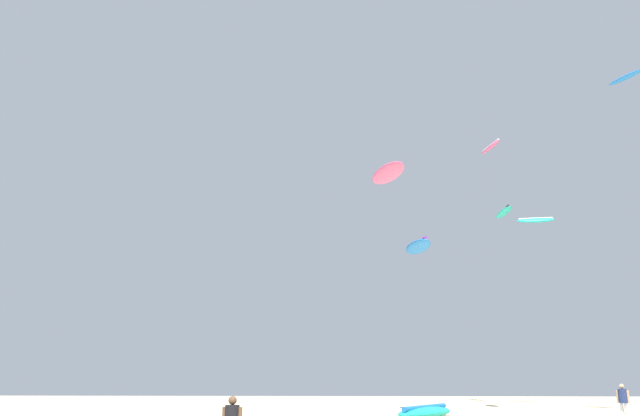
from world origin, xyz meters
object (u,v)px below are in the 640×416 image
kite_aloft_1 (491,147)px  kite_aloft_8 (388,173)px  kite_grounded_far (425,412)px  kite_aloft_7 (418,247)px  kite_aloft_5 (626,77)px  kite_aloft_4 (536,220)px  kite_aloft_2 (504,212)px  person_midground (623,400)px

kite_aloft_1 → kite_aloft_8: bearing=-113.6°
kite_grounded_far → kite_aloft_7: (0.68, 7.02, 9.64)m
kite_grounded_far → kite_aloft_8: (-1.81, -4.72, 10.82)m
kite_aloft_1 → kite_aloft_5: 14.57m
kite_aloft_4 → kite_aloft_1: bearing=164.3°
kite_aloft_2 → kite_aloft_8: bearing=-121.0°
kite_aloft_2 → kite_aloft_4: (4.35, 7.74, 1.29)m
kite_aloft_2 → person_midground: bearing=-80.1°
person_midground → kite_aloft_2: bearing=43.8°
kite_aloft_4 → kite_aloft_7: size_ratio=0.65×
kite_aloft_7 → kite_aloft_2: bearing=23.7°
kite_aloft_2 → kite_aloft_5: size_ratio=1.15×
kite_aloft_2 → kite_aloft_7: kite_aloft_2 is taller
person_midground → kite_aloft_5: bearing=-3.4°
kite_aloft_2 → kite_aloft_4: kite_aloft_4 is taller
kite_aloft_5 → kite_aloft_2: bearing=145.7°
person_midground → kite_aloft_7: kite_aloft_7 is taller
kite_aloft_5 → kite_aloft_7: bearing=170.9°
kite_aloft_4 → kite_aloft_5: size_ratio=1.12×
kite_grounded_far → kite_aloft_5: size_ratio=2.12×
person_midground → kite_aloft_1: kite_aloft_1 is taller
kite_aloft_1 → person_midground: bearing=-88.2°
kite_aloft_4 → kite_grounded_far: bearing=-122.7°
kite_aloft_7 → kite_aloft_8: bearing=-102.0°
kite_aloft_2 → kite_aloft_5: (7.10, -4.83, 7.51)m
kite_aloft_7 → kite_aloft_8: kite_aloft_8 is taller
kite_aloft_2 → kite_aloft_7: 7.33m
kite_aloft_2 → kite_aloft_7: size_ratio=0.67×
person_midground → kite_grounded_far: person_midground is taller
person_midground → kite_aloft_2: size_ratio=0.56×
kite_aloft_8 → kite_aloft_1: bearing=66.4°
kite_aloft_1 → kite_aloft_4: (2.96, -0.83, -6.52)m
kite_aloft_4 → kite_aloft_8: (-13.02, -22.19, -2.97)m
kite_aloft_8 → kite_grounded_far: bearing=69.0°
person_midground → kite_aloft_1: (-0.62, 20.08, 19.64)m
kite_grounded_far → kite_aloft_8: 11.94m
kite_aloft_2 → kite_aloft_4: size_ratio=1.03×
kite_grounded_far → kite_aloft_1: size_ratio=1.64×
kite_grounded_far → kite_aloft_4: (11.22, 17.47, 13.78)m
person_midground → kite_grounded_far: 9.08m
kite_aloft_2 → kite_grounded_far: bearing=-125.2°
kite_aloft_4 → kite_aloft_8: 25.90m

